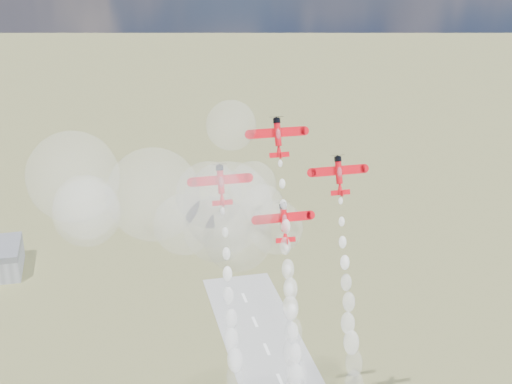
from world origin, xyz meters
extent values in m
cylinder|color=red|center=(-14.97, 21.16, 106.20)|extent=(1.53, 3.33, 5.87)
cylinder|color=black|center=(-14.97, 22.17, 109.09)|extent=(1.75, 2.01, 1.61)
cube|color=red|center=(-14.97, 21.63, 106.38)|extent=(13.33, 0.95, 2.14)
cube|color=white|center=(-18.57, 21.75, 106.34)|extent=(5.24, 0.23, 0.58)
cube|color=white|center=(-11.36, 21.75, 106.34)|extent=(5.24, 0.23, 0.58)
cube|color=red|center=(-14.97, 19.37, 101.62)|extent=(4.81, 0.52, 1.18)
cube|color=red|center=(-14.97, 18.53, 101.68)|extent=(0.15, 2.22, 1.96)
ellipsoid|color=silver|center=(-14.97, 20.55, 106.30)|extent=(1.20, 1.91, 2.91)
cone|color=red|center=(-14.97, 19.76, 102.41)|extent=(1.53, 2.38, 3.19)
cylinder|color=red|center=(-29.28, 17.83, 96.75)|extent=(1.53, 3.33, 5.87)
cylinder|color=black|center=(-29.28, 18.85, 99.63)|extent=(1.75, 2.01, 1.61)
cube|color=red|center=(-29.28, 18.30, 96.93)|extent=(13.33, 0.95, 2.14)
cube|color=white|center=(-32.89, 18.43, 96.89)|extent=(5.24, 0.23, 0.58)
cube|color=white|center=(-25.68, 18.43, 96.89)|extent=(5.24, 0.23, 0.58)
cube|color=red|center=(-29.28, 16.05, 92.16)|extent=(4.81, 0.52, 1.18)
cube|color=red|center=(-29.28, 15.20, 92.23)|extent=(0.15, 2.22, 1.96)
ellipsoid|color=silver|center=(-29.28, 17.23, 96.84)|extent=(1.20, 1.91, 2.91)
cone|color=red|center=(-29.28, 16.44, 92.95)|extent=(1.53, 2.38, 3.19)
cylinder|color=red|center=(-0.65, 17.83, 96.75)|extent=(1.53, 3.33, 5.87)
cylinder|color=black|center=(-0.65, 18.85, 99.63)|extent=(1.75, 2.01, 1.61)
cube|color=red|center=(-0.65, 18.30, 96.93)|extent=(13.33, 0.95, 2.14)
cube|color=white|center=(-4.25, 18.43, 96.89)|extent=(5.24, 0.23, 0.58)
cube|color=white|center=(2.95, 18.43, 96.89)|extent=(5.24, 0.23, 0.58)
cube|color=red|center=(-0.65, 16.05, 92.16)|extent=(4.81, 0.52, 1.18)
cube|color=red|center=(-0.65, 15.20, 92.23)|extent=(0.15, 2.22, 1.96)
ellipsoid|color=silver|center=(-0.65, 17.23, 96.84)|extent=(1.20, 1.91, 2.91)
cone|color=red|center=(-0.65, 16.44, 92.95)|extent=(1.53, 2.38, 3.19)
cylinder|color=red|center=(-14.97, 14.51, 87.29)|extent=(1.53, 3.33, 5.87)
cylinder|color=black|center=(-14.97, 15.52, 90.18)|extent=(1.75, 2.01, 1.61)
cube|color=red|center=(-14.97, 14.98, 87.47)|extent=(13.33, 0.95, 2.14)
cube|color=white|center=(-18.57, 15.10, 87.43)|extent=(5.24, 0.23, 0.58)
cube|color=white|center=(-11.36, 15.10, 87.43)|extent=(5.24, 0.23, 0.58)
cube|color=red|center=(-14.97, 12.72, 82.71)|extent=(4.81, 0.52, 1.18)
cube|color=red|center=(-14.97, 11.88, 82.77)|extent=(0.15, 2.22, 1.96)
ellipsoid|color=silver|center=(-14.97, 13.91, 87.39)|extent=(1.20, 1.91, 2.91)
cone|color=red|center=(-14.97, 13.12, 83.50)|extent=(1.53, 2.38, 3.19)
sphere|color=white|center=(-14.87, 18.82, 99.68)|extent=(1.02, 1.02, 1.01)
sphere|color=white|center=(-14.80, 17.08, 95.23)|extent=(1.40, 1.40, 1.40)
sphere|color=white|center=(-14.90, 15.57, 90.25)|extent=(1.78, 1.78, 1.78)
sphere|color=white|center=(-14.72, 13.81, 85.67)|extent=(2.16, 2.16, 2.16)
sphere|color=white|center=(-15.13, 12.55, 81.24)|extent=(2.55, 2.55, 2.55)
sphere|color=white|center=(-14.93, 10.43, 76.17)|extent=(2.93, 2.93, 2.93)
sphere|color=white|center=(-14.64, 9.08, 71.64)|extent=(3.32, 3.32, 3.31)
sphere|color=white|center=(-15.00, 7.44, 67.42)|extent=(3.70, 3.70, 3.70)
sphere|color=white|center=(-14.68, 5.63, 62.15)|extent=(4.08, 4.08, 4.08)
sphere|color=white|center=(-15.31, 3.92, 57.44)|extent=(4.46, 4.46, 4.47)
sphere|color=white|center=(-15.01, 1.91, 53.09)|extent=(4.85, 4.85, 4.85)
sphere|color=white|center=(-29.38, 15.46, 90.30)|extent=(1.02, 1.02, 1.01)
sphere|color=white|center=(-29.15, 13.90, 85.63)|extent=(1.40, 1.40, 1.40)
sphere|color=white|center=(-29.28, 12.11, 81.02)|extent=(1.78, 1.78, 1.78)
sphere|color=white|center=(-29.40, 10.54, 76.58)|extent=(2.16, 2.16, 2.16)
sphere|color=white|center=(-29.60, 9.06, 71.74)|extent=(2.55, 2.55, 2.55)
sphere|color=white|center=(-29.34, 7.20, 66.68)|extent=(2.93, 2.93, 2.93)
sphere|color=white|center=(-29.61, 6.05, 62.04)|extent=(3.31, 3.31, 3.31)
sphere|color=white|center=(-29.07, 4.30, 57.25)|extent=(3.70, 3.70, 3.70)
sphere|color=white|center=(-29.42, 2.77, 53.52)|extent=(4.08, 4.08, 4.08)
sphere|color=white|center=(-0.70, 15.48, 90.21)|extent=(1.01, 1.02, 1.01)
sphere|color=white|center=(-0.82, 13.84, 85.56)|extent=(1.40, 1.40, 1.40)
sphere|color=white|center=(-0.86, 12.42, 80.76)|extent=(1.78, 1.78, 1.78)
sphere|color=white|center=(-0.76, 10.53, 76.26)|extent=(2.16, 2.16, 2.16)
sphere|color=white|center=(-0.66, 9.23, 71.53)|extent=(2.55, 2.55, 2.55)
sphere|color=white|center=(-0.35, 7.62, 67.04)|extent=(2.93, 2.93, 2.93)
sphere|color=white|center=(-0.91, 6.13, 62.09)|extent=(3.31, 3.31, 3.31)
sphere|color=white|center=(-0.57, 4.08, 57.93)|extent=(3.70, 3.70, 3.70)
sphere|color=white|center=(-0.28, 2.34, 53.22)|extent=(4.08, 4.08, 4.08)
sphere|color=white|center=(-14.88, 12.14, 80.91)|extent=(1.02, 1.02, 1.01)
sphere|color=white|center=(-14.90, 10.49, 76.13)|extent=(1.40, 1.40, 1.40)
sphere|color=white|center=(-14.90, 8.95, 71.71)|extent=(1.78, 1.78, 1.78)
sphere|color=white|center=(-14.75, 7.15, 66.77)|extent=(2.16, 2.17, 2.16)
sphere|color=white|center=(-14.77, 5.72, 62.13)|extent=(2.55, 2.55, 2.55)
sphere|color=white|center=(-14.62, 3.74, 57.25)|extent=(2.93, 2.93, 2.93)
sphere|color=white|center=(-14.87, 2.25, 52.50)|extent=(3.32, 3.31, 3.31)
sphere|color=white|center=(-17.41, 36.45, 88.21)|extent=(12.31, 12.31, 12.31)
sphere|color=white|center=(-62.42, 28.61, 96.75)|extent=(21.70, 21.70, 21.70)
sphere|color=white|center=(-32.09, 17.89, 93.67)|extent=(15.56, 15.56, 15.56)
sphere|color=white|center=(-29.77, 21.99, 82.94)|extent=(16.24, 16.24, 16.24)
sphere|color=white|center=(-27.72, 17.87, 90.31)|extent=(21.32, 21.32, 21.32)
sphere|color=white|center=(-38.36, 15.83, 87.66)|extent=(14.16, 14.16, 14.16)
sphere|color=white|center=(-24.60, 22.09, 80.06)|extent=(16.93, 16.93, 16.93)
sphere|color=white|center=(-14.84, 22.38, 81.73)|extent=(13.58, 13.58, 13.58)
sphere|color=white|center=(-19.36, 17.50, 89.96)|extent=(10.10, 10.10, 10.10)
sphere|color=white|center=(-59.90, 18.41, 92.93)|extent=(14.54, 14.54, 14.54)
sphere|color=white|center=(-60.01, 26.05, 88.36)|extent=(16.02, 16.02, 16.02)
sphere|color=white|center=(-44.55, 21.37, 93.54)|extent=(21.91, 21.91, 21.91)
sphere|color=white|center=(-25.63, 23.12, 108.42)|extent=(11.77, 11.77, 11.77)
camera|label=1|loc=(-56.08, -133.56, 153.80)|focal=50.00mm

